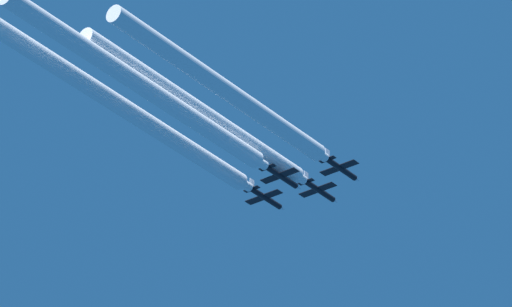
% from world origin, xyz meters
% --- Properties ---
extents(jet_lead, '(7.89, 11.49, 2.76)m').
position_xyz_m(jet_lead, '(-0.27, 6.65, 181.55)').
color(jet_lead, black).
extents(jet_left_wingman, '(7.89, 11.49, 2.76)m').
position_xyz_m(jet_left_wingman, '(-8.71, 0.56, 180.11)').
color(jet_left_wingman, black).
extents(jet_right_wingman, '(7.89, 11.49, 2.76)m').
position_xyz_m(jet_right_wingman, '(9.18, 0.43, 180.33)').
color(jet_right_wingman, black).
extents(jet_slot, '(7.89, 11.49, 2.76)m').
position_xyz_m(jet_slot, '(0.31, -6.41, 178.59)').
color(jet_slot, black).
extents(smoke_trail_lead, '(3.27, 62.54, 3.27)m').
position_xyz_m(smoke_trail_lead, '(-0.27, -29.87, 181.52)').
color(smoke_trail_lead, white).
extents(smoke_trail_left_wingman, '(3.27, 74.44, 3.27)m').
position_xyz_m(smoke_trail_left_wingman, '(-8.71, -41.90, 180.08)').
color(smoke_trail_left_wingman, white).
extents(smoke_trail_right_wingman, '(3.27, 59.83, 3.27)m').
position_xyz_m(smoke_trail_right_wingman, '(9.18, -34.74, 180.31)').
color(smoke_trail_right_wingman, white).
extents(smoke_trail_slot, '(3.27, 69.27, 3.27)m').
position_xyz_m(smoke_trail_slot, '(0.31, -46.29, 178.56)').
color(smoke_trail_slot, white).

